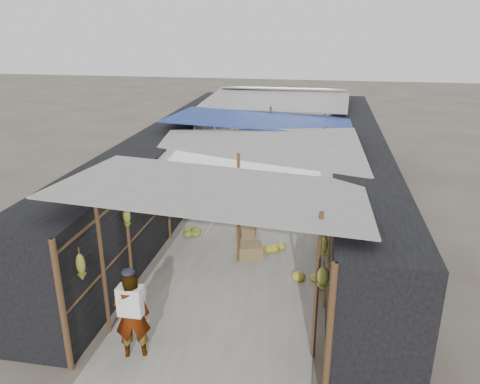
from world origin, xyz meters
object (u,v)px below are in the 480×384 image
Objects in this scene: crate_near at (246,231)px; shopper_blue at (255,159)px; vendor_elderly at (132,315)px; vendor_seated at (315,203)px; black_basin at (319,171)px.

crate_near is 0.29× the size of shopper_blue.
vendor_elderly is 1.79× the size of vendor_seated.
shopper_blue is 1.99× the size of vendor_seated.
vendor_elderly is (-2.81, -10.62, 0.70)m from black_basin.
vendor_elderly is (-1.06, -4.90, 0.63)m from crate_near.
shopper_blue reaches higher than black_basin.
vendor_seated reaches higher than black_basin.
crate_near is 5.98m from black_basin.
vendor_elderly is at bearing -24.92° from vendor_seated.
crate_near is 0.32× the size of vendor_elderly.
black_basin is at bearing -123.53° from vendor_elderly.
vendor_elderly is 7.02m from vendor_seated.
vendor_seated is at bearing 39.14° from crate_near.
shopper_blue is at bearing 92.33° from crate_near.
vendor_seated is (2.76, 6.44, -0.34)m from vendor_elderly.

